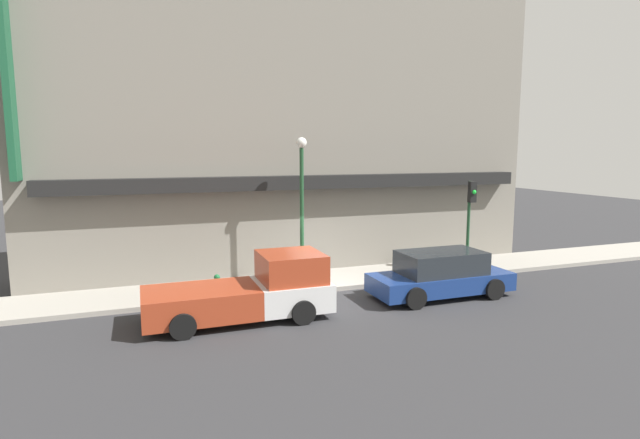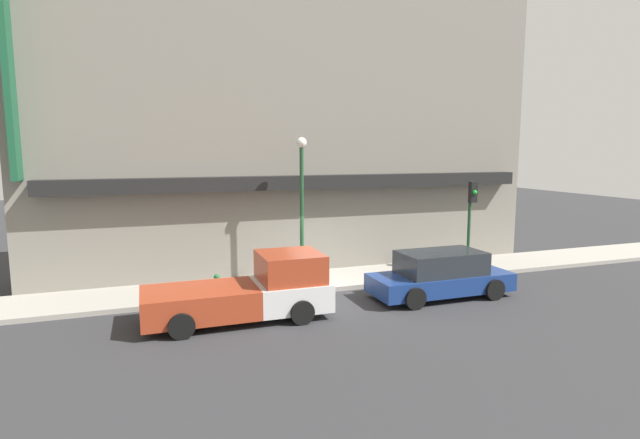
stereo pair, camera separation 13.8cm
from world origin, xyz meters
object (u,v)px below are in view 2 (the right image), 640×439
fire_hydrant (217,284)px  street_lamp (302,192)px  pickup_truck (250,291)px  traffic_light (471,209)px  parked_car (440,275)px

fire_hydrant → street_lamp: size_ratio=0.13×
pickup_truck → fire_hydrant: pickup_truck is taller
traffic_light → fire_hydrant: bearing=-179.8°
pickup_truck → street_lamp: 4.49m
pickup_truck → parked_car: bearing=-0.1°
street_lamp → parked_car: bearing=-35.7°
parked_car → traffic_light: size_ratio=1.36×
pickup_truck → fire_hydrant: size_ratio=7.99×
pickup_truck → street_lamp: (2.43, 2.78, 2.56)m
parked_car → traffic_light: 4.06m
traffic_light → pickup_truck: bearing=-165.7°
pickup_truck → fire_hydrant: (-0.62, 2.29, -0.31)m
street_lamp → pickup_truck: bearing=-131.2°
parked_car → traffic_light: bearing=41.7°
fire_hydrant → traffic_light: (9.72, 0.03, 2.05)m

